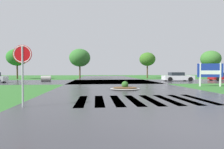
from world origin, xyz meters
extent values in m
cube|color=#2D6628|center=(0.00, 0.00, -0.05)|extent=(120.00, 120.00, 0.10)
cube|color=#35353A|center=(0.00, 10.00, 0.00)|extent=(11.85, 80.00, 0.01)
cube|color=#35353A|center=(0.00, 21.27, 0.00)|extent=(90.00, 10.66, 0.01)
cube|color=white|center=(-3.15, 4.90, 0.00)|extent=(0.45, 3.52, 0.01)
cube|color=white|center=(-2.25, 4.90, 0.00)|extent=(0.45, 3.52, 0.01)
cube|color=white|center=(-1.35, 4.90, 0.00)|extent=(0.45, 3.52, 0.01)
cube|color=white|center=(-0.45, 4.90, 0.00)|extent=(0.45, 3.52, 0.01)
cube|color=white|center=(0.45, 4.90, 0.00)|extent=(0.45, 3.52, 0.01)
cube|color=white|center=(1.35, 4.90, 0.00)|extent=(0.45, 3.52, 0.01)
cube|color=white|center=(2.25, 4.90, 0.00)|extent=(0.45, 3.52, 0.01)
cube|color=white|center=(3.15, 4.90, 0.00)|extent=(0.45, 3.52, 0.01)
cylinder|color=#B2B5BA|center=(-5.47, 3.57, 1.28)|extent=(0.08, 0.08, 2.55)
cylinder|color=red|center=(-5.47, 3.57, 2.23)|extent=(0.76, 0.03, 0.76)
torus|color=white|center=(-5.47, 3.57, 2.23)|extent=(0.73, 0.05, 0.73)
cube|color=white|center=(9.75, 12.08, 1.16)|extent=(0.14, 0.14, 2.31)
cube|color=white|center=(7.92, 12.50, 1.16)|extent=(0.14, 0.14, 2.31)
cube|color=navy|center=(8.83, 12.29, 1.59)|extent=(2.37, 0.62, 1.35)
cube|color=white|center=(8.83, 12.29, 1.38)|extent=(1.80, 0.50, 0.38)
ellipsoid|color=#9E9B93|center=(-0.01, 10.29, 0.06)|extent=(2.45, 2.11, 0.12)
ellipsoid|color=brown|center=(-0.01, 10.29, 0.15)|extent=(2.01, 1.73, 0.10)
sphere|color=#2D6023|center=(-0.01, 10.29, 0.40)|extent=(0.56, 0.56, 0.56)
cylinder|color=black|center=(-14.96, 21.18, 0.32)|extent=(0.66, 0.27, 0.64)
cube|color=silver|center=(10.05, 21.67, 0.50)|extent=(4.57, 2.18, 0.66)
cube|color=#1E232B|center=(9.81, 21.69, 1.08)|extent=(2.06, 1.78, 0.50)
cylinder|color=black|center=(11.62, 22.55, 0.32)|extent=(0.65, 0.26, 0.64)
cylinder|color=black|center=(11.49, 20.59, 0.32)|extent=(0.65, 0.26, 0.64)
cylinder|color=black|center=(8.60, 22.75, 0.32)|extent=(0.65, 0.26, 0.64)
cylinder|color=black|center=(8.47, 20.80, 0.32)|extent=(0.65, 0.26, 0.64)
cube|color=maroon|center=(17.83, 22.26, 0.48)|extent=(4.01, 2.09, 0.62)
cube|color=#1E232B|center=(17.55, 22.27, 1.03)|extent=(1.75, 1.73, 0.48)
cylinder|color=black|center=(16.56, 23.30, 0.32)|extent=(0.65, 0.26, 0.64)
cylinder|color=black|center=(16.45, 21.37, 0.32)|extent=(0.65, 0.26, 0.64)
cylinder|color=#9E9B93|center=(-9.73, 22.55, 0.41)|extent=(1.48, 1.02, 0.82)
cylinder|color=#4C3823|center=(-17.48, 31.26, 1.41)|extent=(0.28, 0.28, 2.82)
ellipsoid|color=#2A7225|center=(-17.48, 31.26, 4.15)|extent=(3.80, 3.80, 3.23)
cylinder|color=#4C3823|center=(-5.58, 31.33, 1.36)|extent=(0.28, 0.28, 2.71)
ellipsoid|color=#336C2D|center=(-5.58, 31.33, 4.17)|extent=(4.16, 4.16, 3.53)
cylinder|color=#4C3823|center=(8.33, 31.83, 1.42)|extent=(0.28, 0.28, 2.84)
ellipsoid|color=#376820|center=(8.33, 31.83, 4.00)|extent=(3.30, 3.30, 2.81)
cylinder|color=#4C3823|center=(21.55, 30.68, 1.35)|extent=(0.28, 0.28, 2.71)
ellipsoid|color=#376D2B|center=(21.55, 30.68, 4.09)|extent=(3.96, 3.96, 3.37)
camera|label=1|loc=(-2.42, -4.08, 1.52)|focal=28.19mm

